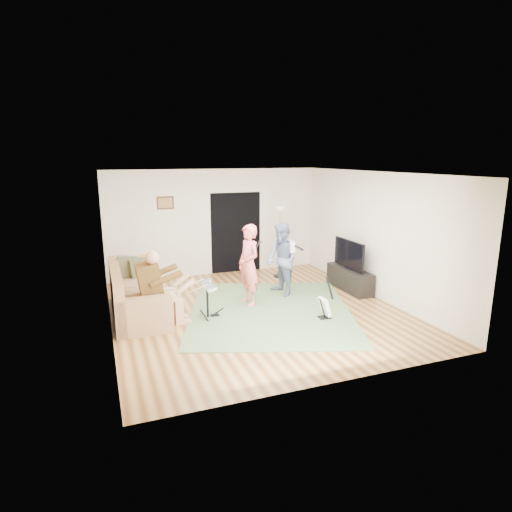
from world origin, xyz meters
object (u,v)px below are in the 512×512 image
Objects in this scene: singer at (249,265)px; torchiere_lamp at (280,229)px; dining_chair at (152,281)px; tv_cabinet at (350,279)px; drum_kit at (208,303)px; television at (349,254)px; guitar_spare at (325,307)px; sofa at (133,299)px; guitarist at (282,260)px.

torchiere_lamp reaches higher than singer.
tv_cabinet is (4.31, -1.17, -0.07)m from dining_chair.
television is at bearing 9.41° from drum_kit.
torchiere_lamp is at bearing 83.04° from guitar_spare.
singer reaches higher than drum_kit.
tv_cabinet is (2.51, 0.12, -0.59)m from singer.
guitar_spare is at bearing -135.66° from tv_cabinet.
sofa is 1.45× the size of guitarist.
tv_cabinet is (4.80, -0.08, -0.06)m from sofa.
guitar_spare is at bearing -134.64° from television.
guitarist is at bearing 96.74° from guitar_spare.
singer is 2.26m from torchiere_lamp.
television is at bearing 45.36° from guitar_spare.
guitar_spare reaches higher than drum_kit.
dining_chair is (-2.68, 0.97, -0.48)m from guitarist.
dining_chair is 0.64× the size of tv_cabinet.
guitarist is 1.15× the size of tv_cabinet.
drum_kit is 0.43× the size of guitarist.
television is (4.26, -1.17, 0.53)m from dining_chair.
tv_cabinet is 1.25× the size of television.
guitar_spare is 0.59× the size of tv_cabinet.
sofa is 4.81m from tv_cabinet.
guitar_spare is at bearing -21.80° from drum_kit.
singer is at bearing -177.19° from television.
television is at bearing 75.40° from guitarist.
torchiere_lamp is at bearing 122.87° from television.
television is at bearing -57.13° from torchiere_lamp.
sofa is at bearing 179.06° from television.
sofa is at bearing 179.07° from tv_cabinet.
torchiere_lamp reaches higher than tv_cabinet.
singer is 2.46m from television.
guitar_spare is 2.00m from tv_cabinet.
singer is 1.78m from guitar_spare.
guitar_spare is (0.19, -1.60, -0.57)m from guitarist.
guitar_spare is at bearing -0.48° from guitarist.
torchiere_lamp is at bearing 150.86° from guitarist.
torchiere_lamp is (3.74, 1.50, 0.91)m from sofa.
guitarist is at bearing -30.68° from dining_chair.
dining_chair is (-1.80, 1.29, -0.52)m from singer.
guitarist reaches higher than television.
singer is 1.04× the size of guitarist.
sofa is at bearing -125.36° from dining_chair.
drum_kit is at bearing -75.73° from singer.
guitarist is at bearing 172.62° from television.
television reaches higher than tv_cabinet.
singer is 2.58m from tv_cabinet.
torchiere_lamp is (2.43, 2.15, 0.92)m from drum_kit.
dining_chair reaches higher than guitar_spare.
tv_cabinet is at bearing -26.07° from dining_chair.
singer is at bearing 24.44° from drum_kit.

